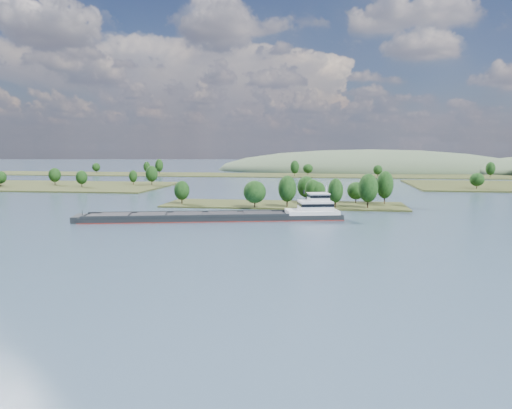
# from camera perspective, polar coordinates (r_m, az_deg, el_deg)

# --- Properties ---
(ground) EXTENTS (1800.00, 1800.00, 0.00)m
(ground) POSITION_cam_1_polar(r_m,az_deg,el_deg) (150.60, 1.12, -2.73)
(ground) COLOR #334358
(ground) RESTS_ON ground
(tree_island) EXTENTS (100.00, 33.49, 15.13)m
(tree_island) POSITION_cam_1_polar(r_m,az_deg,el_deg) (207.49, 5.13, 0.99)
(tree_island) COLOR #2C3316
(tree_island) RESTS_ON ground
(back_shoreline) EXTENTS (900.00, 60.00, 15.59)m
(back_shoreline) POSITION_cam_1_polar(r_m,az_deg,el_deg) (427.88, 7.23, 3.36)
(back_shoreline) COLOR #2C3316
(back_shoreline) RESTS_ON ground
(hill_west) EXTENTS (320.00, 160.00, 44.00)m
(hill_west) POSITION_cam_1_polar(r_m,az_deg,el_deg) (529.61, 12.84, 3.78)
(hill_west) COLOR #3F5037
(hill_west) RESTS_ON ground
(cargo_barge) EXTENTS (89.04, 31.15, 12.04)m
(cargo_barge) POSITION_cam_1_polar(r_m,az_deg,el_deg) (168.24, -3.05, -1.23)
(cargo_barge) COLOR black
(cargo_barge) RESTS_ON ground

